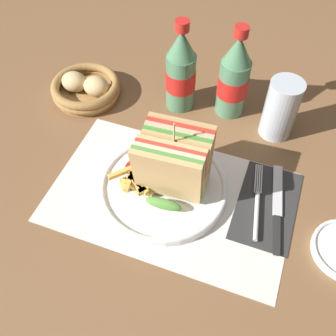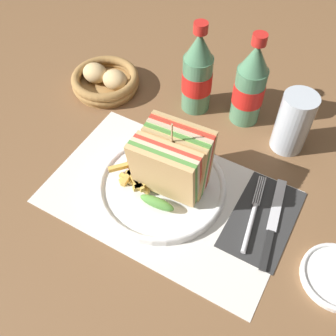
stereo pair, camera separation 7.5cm
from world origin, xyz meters
name	(u,v)px [view 1 (the left image)]	position (x,y,z in m)	size (l,w,h in m)	color
ground_plane	(156,187)	(0.00, 0.00, 0.00)	(4.00, 4.00, 0.00)	brown
placemat	(171,197)	(0.04, -0.01, 0.00)	(0.46, 0.28, 0.00)	silver
plate_main	(164,185)	(0.02, 0.00, 0.01)	(0.25, 0.25, 0.02)	white
club_sandwich	(173,164)	(0.03, 0.01, 0.08)	(0.13, 0.12, 0.17)	tan
fries_pile	(138,179)	(-0.03, -0.01, 0.03)	(0.11, 0.09, 0.02)	gold
ketchup_blob	(138,168)	(-0.04, 0.01, 0.03)	(0.05, 0.04, 0.02)	maroon
napkin	(267,205)	(0.21, 0.03, 0.00)	(0.11, 0.19, 0.00)	#2D2D2D
fork	(257,208)	(0.20, 0.02, 0.01)	(0.04, 0.17, 0.01)	silver
knife	(277,208)	(0.23, 0.03, 0.01)	(0.05, 0.20, 0.00)	black
coke_bottle_near	(181,72)	(-0.04, 0.24, 0.09)	(0.07, 0.07, 0.21)	#4C7F5B
coke_bottle_far	(234,78)	(0.08, 0.26, 0.09)	(0.07, 0.07, 0.21)	#4C7F5B
glass_near	(280,112)	(0.19, 0.23, 0.06)	(0.07, 0.07, 0.13)	silver
bread_basket	(86,88)	(-0.25, 0.19, 0.02)	(0.16, 0.16, 0.06)	olive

